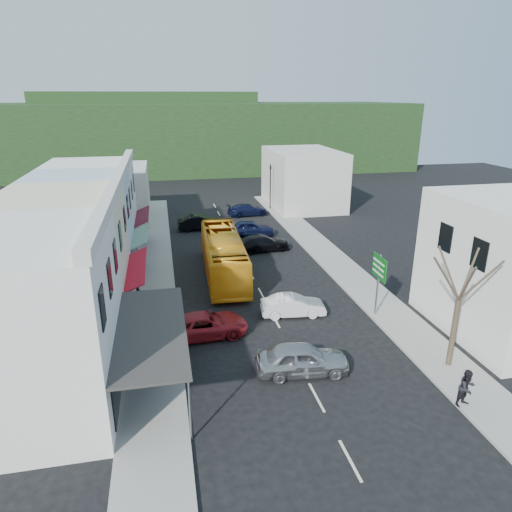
{
  "coord_description": "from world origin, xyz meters",
  "views": [
    {
      "loc": [
        -6.44,
        -25.01,
        13.41
      ],
      "look_at": [
        0.0,
        6.0,
        2.2
      ],
      "focal_mm": 32.0,
      "sensor_mm": 36.0,
      "label": 1
    }
  ],
  "objects_px": {
    "bus": "(223,256)",
    "car_silver": "(302,361)",
    "direction_sign": "(378,286)",
    "traffic_signal": "(270,187)",
    "car_red": "(205,325)",
    "street_tree": "(459,300)",
    "pedestrian_left": "(138,292)",
    "car_white": "(293,305)",
    "pedestrian_right": "(467,389)"
  },
  "relations": [
    {
      "from": "bus",
      "to": "car_silver",
      "type": "xyz_separation_m",
      "value": [
        2.05,
        -14.15,
        -0.85
      ]
    },
    {
      "from": "bus",
      "to": "direction_sign",
      "type": "bearing_deg",
      "value": -44.25
    },
    {
      "from": "traffic_signal",
      "to": "bus",
      "type": "bearing_deg",
      "value": 56.46
    },
    {
      "from": "car_red",
      "to": "street_tree",
      "type": "distance_m",
      "value": 13.8
    },
    {
      "from": "pedestrian_left",
      "to": "traffic_signal",
      "type": "height_order",
      "value": "traffic_signal"
    },
    {
      "from": "car_white",
      "to": "direction_sign",
      "type": "bearing_deg",
      "value": -97.18
    },
    {
      "from": "bus",
      "to": "car_silver",
      "type": "bearing_deg",
      "value": -79.38
    },
    {
      "from": "direction_sign",
      "to": "car_red",
      "type": "bearing_deg",
      "value": -176.24
    },
    {
      "from": "car_white",
      "to": "traffic_signal",
      "type": "bearing_deg",
      "value": -4.76
    },
    {
      "from": "direction_sign",
      "to": "car_white",
      "type": "bearing_deg",
      "value": 169.17
    },
    {
      "from": "car_white",
      "to": "pedestrian_left",
      "type": "distance_m",
      "value": 10.36
    },
    {
      "from": "pedestrian_right",
      "to": "direction_sign",
      "type": "distance_m",
      "value": 9.35
    },
    {
      "from": "car_red",
      "to": "pedestrian_left",
      "type": "xyz_separation_m",
      "value": [
        -3.97,
        4.95,
        0.3
      ]
    },
    {
      "from": "car_silver",
      "to": "traffic_signal",
      "type": "relative_size",
      "value": 0.79
    },
    {
      "from": "car_silver",
      "to": "pedestrian_right",
      "type": "relative_size",
      "value": 2.59
    },
    {
      "from": "pedestrian_left",
      "to": "street_tree",
      "type": "distance_m",
      "value": 19.57
    },
    {
      "from": "car_red",
      "to": "street_tree",
      "type": "height_order",
      "value": "street_tree"
    },
    {
      "from": "bus",
      "to": "car_white",
      "type": "relative_size",
      "value": 2.64
    },
    {
      "from": "pedestrian_right",
      "to": "traffic_signal",
      "type": "relative_size",
      "value": 0.31
    },
    {
      "from": "bus",
      "to": "pedestrian_left",
      "type": "distance_m",
      "value": 7.76
    },
    {
      "from": "bus",
      "to": "car_silver",
      "type": "height_order",
      "value": "bus"
    },
    {
      "from": "street_tree",
      "to": "traffic_signal",
      "type": "distance_m",
      "value": 35.66
    },
    {
      "from": "bus",
      "to": "car_red",
      "type": "xyz_separation_m",
      "value": [
        -2.4,
        -9.35,
        -0.85
      ]
    },
    {
      "from": "pedestrian_right",
      "to": "street_tree",
      "type": "height_order",
      "value": "street_tree"
    },
    {
      "from": "car_white",
      "to": "pedestrian_left",
      "type": "height_order",
      "value": "pedestrian_left"
    },
    {
      "from": "car_silver",
      "to": "street_tree",
      "type": "xyz_separation_m",
      "value": [
        7.66,
        -1.03,
        3.13
      ]
    },
    {
      "from": "car_red",
      "to": "traffic_signal",
      "type": "distance_m",
      "value": 31.83
    },
    {
      "from": "bus",
      "to": "car_white",
      "type": "height_order",
      "value": "bus"
    },
    {
      "from": "direction_sign",
      "to": "traffic_signal",
      "type": "distance_m",
      "value": 29.48
    },
    {
      "from": "street_tree",
      "to": "traffic_signal",
      "type": "height_order",
      "value": "street_tree"
    },
    {
      "from": "street_tree",
      "to": "car_white",
      "type": "bearing_deg",
      "value": 130.76
    },
    {
      "from": "pedestrian_right",
      "to": "pedestrian_left",
      "type": "bearing_deg",
      "value": 122.12
    },
    {
      "from": "car_white",
      "to": "street_tree",
      "type": "bearing_deg",
      "value": -133.52
    },
    {
      "from": "car_silver",
      "to": "traffic_signal",
      "type": "bearing_deg",
      "value": -4.87
    },
    {
      "from": "direction_sign",
      "to": "traffic_signal",
      "type": "relative_size",
      "value": 0.75
    },
    {
      "from": "car_red",
      "to": "traffic_signal",
      "type": "xyz_separation_m",
      "value": [
        11.02,
        29.79,
        2.08
      ]
    },
    {
      "from": "car_red",
      "to": "car_silver",
      "type": "bearing_deg",
      "value": -140.62
    },
    {
      "from": "car_red",
      "to": "car_white",
      "type": "bearing_deg",
      "value": -78.93
    },
    {
      "from": "car_red",
      "to": "street_tree",
      "type": "xyz_separation_m",
      "value": [
        12.11,
        -5.83,
        3.13
      ]
    },
    {
      "from": "car_white",
      "to": "pedestrian_left",
      "type": "bearing_deg",
      "value": 76.24
    },
    {
      "from": "bus",
      "to": "pedestrian_left",
      "type": "height_order",
      "value": "bus"
    },
    {
      "from": "car_red",
      "to": "pedestrian_right",
      "type": "distance_m",
      "value": 14.06
    },
    {
      "from": "car_white",
      "to": "car_red",
      "type": "bearing_deg",
      "value": 110.26
    },
    {
      "from": "pedestrian_left",
      "to": "traffic_signal",
      "type": "xyz_separation_m",
      "value": [
        14.99,
        24.84,
        1.78
      ]
    },
    {
      "from": "car_white",
      "to": "traffic_signal",
      "type": "distance_m",
      "value": 28.85
    },
    {
      "from": "direction_sign",
      "to": "street_tree",
      "type": "bearing_deg",
      "value": -77.09
    },
    {
      "from": "pedestrian_right",
      "to": "car_red",
      "type": "bearing_deg",
      "value": 125.75
    },
    {
      "from": "direction_sign",
      "to": "street_tree",
      "type": "xyz_separation_m",
      "value": [
        1.18,
        -6.16,
        1.74
      ]
    },
    {
      "from": "car_red",
      "to": "street_tree",
      "type": "bearing_deg",
      "value": -119.18
    },
    {
      "from": "car_silver",
      "to": "pedestrian_right",
      "type": "height_order",
      "value": "pedestrian_right"
    }
  ]
}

